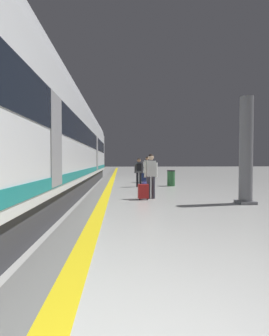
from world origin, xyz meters
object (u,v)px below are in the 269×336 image
object	(u,v)px
suitcase_near	(143,191)
passenger_mid	(147,167)
suitcase_mid	(143,177)
waste_bin	(171,178)
high_speed_train	(47,134)
passenger_near	(151,173)
platform_pillar	(246,153)
duffel_bag_far	(145,184)
passenger_far	(139,170)

from	to	relation	value
suitcase_near	passenger_mid	xyz separation A→B (m)	(0.98, 7.62, 0.71)
suitcase_mid	suitcase_near	bearing A→B (deg)	-95.11
passenger_mid	waste_bin	distance (m)	2.92
high_speed_train	passenger_near	bearing A→B (deg)	-6.58
passenger_mid	waste_bin	world-z (taller)	passenger_mid
high_speed_train	waste_bin	xyz separation A→B (m)	(5.78, 4.23, -2.04)
suitcase_near	platform_pillar	size ratio (longest dim) A/B	0.16
passenger_near	duffel_bag_far	bearing A→B (deg)	87.45
passenger_mid	platform_pillar	distance (m)	9.01
high_speed_train	suitcase_mid	world-z (taller)	high_speed_train
passenger_far	suitcase_near	bearing A→B (deg)	-92.31
passenger_far	waste_bin	bearing A→B (deg)	11.50
duffel_bag_far	waste_bin	size ratio (longest dim) A/B	0.48
passenger_mid	passenger_far	world-z (taller)	passenger_mid
suitcase_near	suitcase_mid	distance (m)	7.34
suitcase_mid	waste_bin	size ratio (longest dim) A/B	1.12
passenger_far	duffel_bag_far	size ratio (longest dim) A/B	3.62
passenger_near	suitcase_mid	size ratio (longest dim) A/B	1.68
suitcase_mid	waste_bin	world-z (taller)	suitcase_mid
duffel_bag_far	platform_pillar	world-z (taller)	platform_pillar
passenger_far	platform_pillar	bearing A→B (deg)	-60.39
passenger_far	waste_bin	size ratio (longest dim) A/B	1.75
passenger_near	waste_bin	xyz separation A→B (m)	(1.75, 4.70, -0.54)
suitcase_mid	passenger_mid	bearing A→B (deg)	43.63
suitcase_mid	waste_bin	xyz separation A→B (m)	(1.42, -2.34, 0.11)
passenger_near	platform_pillar	bearing A→B (deg)	-23.16
passenger_mid	passenger_far	size ratio (longest dim) A/B	1.09
platform_pillar	passenger_near	bearing A→B (deg)	156.84
passenger_near	suitcase_near	world-z (taller)	passenger_near
waste_bin	duffel_bag_far	bearing A→B (deg)	-160.89
suitcase_near	waste_bin	distance (m)	5.39
passenger_mid	waste_bin	bearing A→B (deg)	-67.58
passenger_near	suitcase_mid	bearing A→B (deg)	87.29
passenger_near	duffel_bag_far	distance (m)	4.24
high_speed_train	duffel_bag_far	size ratio (longest dim) A/B	65.08
passenger_mid	passenger_near	bearing A→B (deg)	-95.12
high_speed_train	platform_pillar	bearing A→B (deg)	-14.05
passenger_far	platform_pillar	distance (m)	6.51
passenger_mid	duffel_bag_far	bearing A→B (deg)	-98.45
suitcase_near	duffel_bag_far	size ratio (longest dim) A/B	1.32
high_speed_train	duffel_bag_far	xyz separation A→B (m)	(4.22, 3.69, -2.35)
high_speed_train	passenger_mid	bearing A→B (deg)	55.72
suitcase_near	waste_bin	bearing A→B (deg)	67.39
passenger_near	passenger_mid	distance (m)	7.37
passenger_mid	duffel_bag_far	size ratio (longest dim) A/B	3.93
passenger_mid	duffel_bag_far	xyz separation A→B (m)	(-0.47, -3.19, -0.87)
passenger_mid	suitcase_mid	xyz separation A→B (m)	(-0.33, -0.31, -0.68)
passenger_far	suitcase_mid	bearing A→B (deg)	80.23
passenger_far	waste_bin	world-z (taller)	passenger_far
suitcase_near	suitcase_mid	bearing A→B (deg)	84.89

